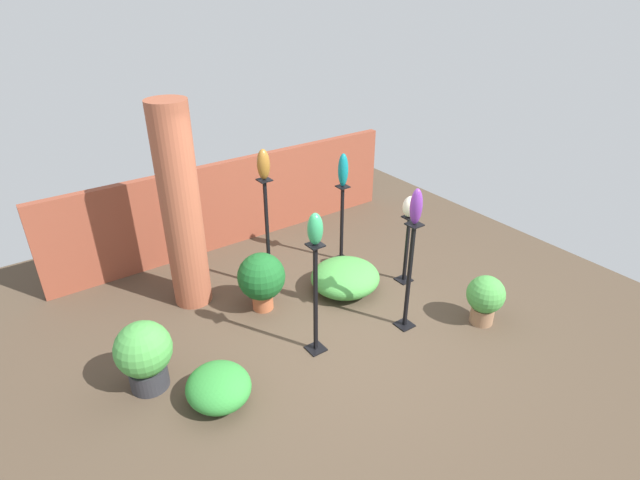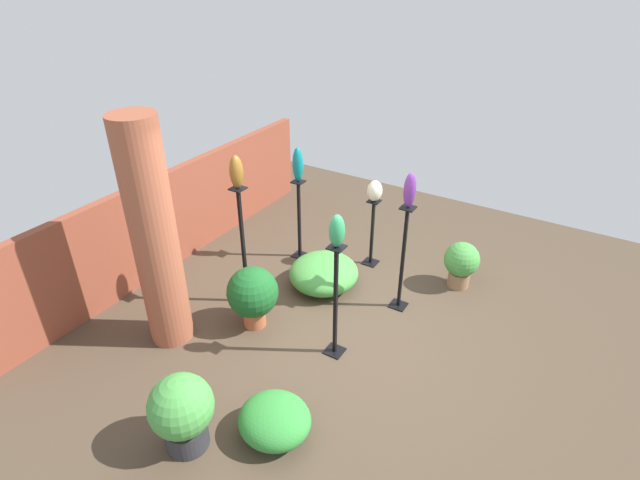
# 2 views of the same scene
# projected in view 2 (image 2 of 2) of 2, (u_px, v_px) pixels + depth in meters

# --- Properties ---
(ground_plane) EXTENTS (8.00, 8.00, 0.00)m
(ground_plane) POSITION_uv_depth(u_px,v_px,m) (344.00, 324.00, 5.96)
(ground_plane) COLOR #4C3D2D
(brick_wall_back) EXTENTS (5.60, 0.12, 1.35)m
(brick_wall_back) POSITION_uv_depth(u_px,v_px,m) (172.00, 218.00, 6.85)
(brick_wall_back) COLOR brown
(brick_wall_back) RESTS_ON ground
(brick_pillar) EXTENTS (0.47, 0.47, 2.60)m
(brick_pillar) POSITION_uv_depth(u_px,v_px,m) (155.00, 238.00, 5.14)
(brick_pillar) COLOR #9E5138
(brick_pillar) RESTS_ON ground
(pedestal_teal) EXTENTS (0.20, 0.20, 1.18)m
(pedestal_teal) POSITION_uv_depth(u_px,v_px,m) (299.00, 223.00, 7.01)
(pedestal_teal) COLOR black
(pedestal_teal) RESTS_ON ground
(pedestal_ivory) EXTENTS (0.20, 0.20, 0.98)m
(pedestal_ivory) POSITION_uv_depth(u_px,v_px,m) (372.00, 236.00, 6.89)
(pedestal_ivory) COLOR black
(pedestal_ivory) RESTS_ON ground
(pedestal_bronze) EXTENTS (0.20, 0.20, 1.57)m
(pedestal_bronze) POSITION_uv_depth(u_px,v_px,m) (244.00, 252.00, 5.99)
(pedestal_bronze) COLOR black
(pedestal_bronze) RESTS_ON ground
(pedestal_violet) EXTENTS (0.20, 0.20, 1.38)m
(pedestal_violet) POSITION_uv_depth(u_px,v_px,m) (402.00, 263.00, 5.95)
(pedestal_violet) COLOR black
(pedestal_violet) RESTS_ON ground
(pedestal_jade) EXTENTS (0.20, 0.20, 1.37)m
(pedestal_jade) POSITION_uv_depth(u_px,v_px,m) (335.00, 306.00, 5.24)
(pedestal_jade) COLOR black
(pedestal_jade) RESTS_ON ground
(art_vase_teal) EXTENTS (0.14, 0.15, 0.47)m
(art_vase_teal) POSITION_uv_depth(u_px,v_px,m) (298.00, 165.00, 6.57)
(art_vase_teal) COLOR #0F727A
(art_vase_teal) RESTS_ON pedestal_teal
(art_vase_ivory) EXTENTS (0.22, 0.20, 0.29)m
(art_vase_ivory) POSITION_uv_depth(u_px,v_px,m) (375.00, 191.00, 6.55)
(art_vase_ivory) COLOR beige
(art_vase_ivory) RESTS_ON pedestal_ivory
(art_vase_bronze) EXTENTS (0.16, 0.15, 0.38)m
(art_vase_bronze) POSITION_uv_depth(u_px,v_px,m) (236.00, 172.00, 5.46)
(art_vase_bronze) COLOR brown
(art_vase_bronze) RESTS_ON pedestal_bronze
(art_vase_violet) EXTENTS (0.13, 0.14, 0.41)m
(art_vase_violet) POSITION_uv_depth(u_px,v_px,m) (410.00, 190.00, 5.46)
(art_vase_violet) COLOR #6B2D8C
(art_vase_violet) RESTS_ON pedestal_violet
(art_vase_jade) EXTENTS (0.16, 0.16, 0.35)m
(art_vase_jade) POSITION_uv_depth(u_px,v_px,m) (337.00, 231.00, 4.78)
(art_vase_jade) COLOR #2D9356
(art_vase_jade) RESTS_ON pedestal_jade
(potted_plant_back_center) EXTENTS (0.60, 0.60, 0.77)m
(potted_plant_back_center) POSITION_uv_depth(u_px,v_px,m) (253.00, 294.00, 5.74)
(potted_plant_back_center) COLOR #B25B38
(potted_plant_back_center) RESTS_ON ground
(potted_plant_front_left) EXTENTS (0.46, 0.46, 0.64)m
(potted_plant_front_left) POSITION_uv_depth(u_px,v_px,m) (461.00, 262.00, 6.47)
(potted_plant_front_left) COLOR #936B4C
(potted_plant_front_left) RESTS_ON ground
(potted_plant_walkway_edge) EXTENTS (0.57, 0.57, 0.77)m
(potted_plant_walkway_edge) POSITION_uv_depth(u_px,v_px,m) (182.00, 411.00, 4.32)
(potted_plant_walkway_edge) COLOR #2D2D33
(potted_plant_walkway_edge) RESTS_ON ground
(foliage_bed_east) EXTENTS (0.64, 0.68, 0.37)m
(foliage_bed_east) POSITION_uv_depth(u_px,v_px,m) (275.00, 420.00, 4.53)
(foliage_bed_east) COLOR #338C38
(foliage_bed_east) RESTS_ON ground
(foliage_bed_west) EXTENTS (0.93, 0.90, 0.41)m
(foliage_bed_west) POSITION_uv_depth(u_px,v_px,m) (324.00, 273.00, 6.54)
(foliage_bed_west) COLOR #479942
(foliage_bed_west) RESTS_ON ground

